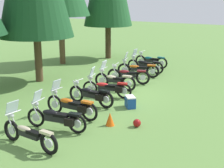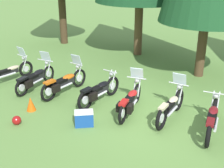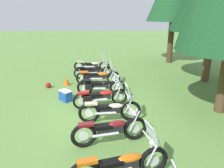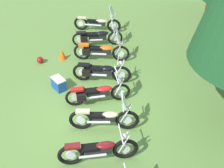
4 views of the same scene
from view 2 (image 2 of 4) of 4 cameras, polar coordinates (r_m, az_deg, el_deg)
ground_plane at (r=9.88m, az=7.08°, el=-6.25°), size 80.00×80.00×0.00m
motorcycle_0 at (r=13.12m, az=-19.04°, el=2.25°), size 0.61×2.36×1.36m
motorcycle_1 at (r=12.08m, az=-14.51°, el=1.21°), size 0.87×2.30×1.35m
motorcycle_2 at (r=11.39m, az=-9.17°, el=0.38°), size 0.63×2.39×1.38m
motorcycle_3 at (r=10.55m, az=-2.54°, el=-1.30°), size 0.61×2.27×1.03m
motorcycle_4 at (r=9.88m, az=3.53°, el=-3.06°), size 0.95×2.25×1.36m
motorcycle_5 at (r=9.65m, az=11.28°, el=-4.11°), size 0.67×2.23×1.39m
motorcycle_6 at (r=9.24m, az=18.64°, el=-6.30°), size 0.83×2.28×1.03m
picnic_cooler at (r=9.26m, az=-5.38°, el=-6.58°), size 0.66×0.65×0.48m
traffic_cone at (r=10.46m, az=-15.31°, el=-3.71°), size 0.32×0.32×0.48m
dropped_helmet at (r=9.78m, az=-17.82°, el=-6.64°), size 0.28×0.28×0.28m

